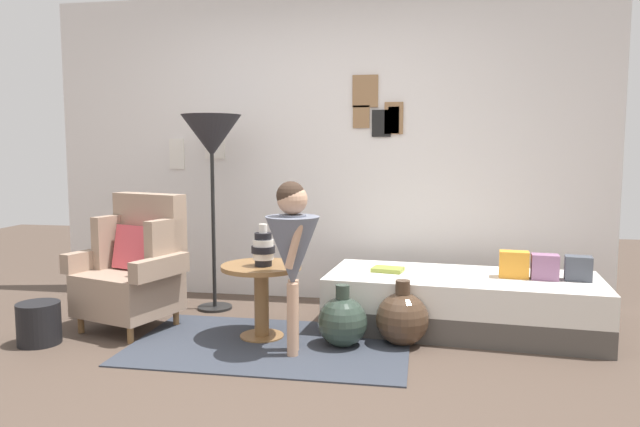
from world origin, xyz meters
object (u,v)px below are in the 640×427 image
object	(u,v)px
book_on_daybed	(388,270)
daybed	(462,303)
person_child	(293,245)
vase_striped	(263,248)
floor_lamp	(212,141)
armchair	(135,268)
side_table	(261,286)
demijohn_near	(342,321)
demijohn_far	(402,318)
magazine_basket	(39,323)

from	to	relation	value
book_on_daybed	daybed	bearing A→B (deg)	-4.44
person_child	vase_striped	bearing A→B (deg)	136.02
floor_lamp	book_on_daybed	bearing A→B (deg)	-7.80
armchair	vase_striped	bearing A→B (deg)	-7.13
side_table	demijohn_near	distance (m)	0.61
vase_striped	demijohn_far	xyz separation A→B (m)	(0.93, 0.05, -0.45)
daybed	demijohn_far	world-z (taller)	demijohn_far
daybed	magazine_basket	distance (m)	2.92
floor_lamp	person_child	bearing A→B (deg)	-47.41
person_child	side_table	bearing A→B (deg)	135.08
daybed	floor_lamp	world-z (taller)	floor_lamp
daybed	floor_lamp	xyz separation A→B (m)	(-1.95, 0.24, 1.16)
demijohn_far	magazine_basket	xyz separation A→B (m)	(-2.39, -0.40, -0.04)
armchair	side_table	distance (m)	0.98
floor_lamp	demijohn_near	bearing A→B (deg)	-32.64
book_on_daybed	demijohn_near	world-z (taller)	book_on_daybed
armchair	demijohn_near	world-z (taller)	armchair
daybed	armchair	bearing A→B (deg)	-171.96
armchair	vase_striped	distance (m)	1.03
person_child	demijohn_far	world-z (taller)	person_child
vase_striped	book_on_daybed	bearing A→B (deg)	31.62
armchair	demijohn_far	xyz separation A→B (m)	(1.94, -0.08, -0.26)
armchair	daybed	size ratio (longest dim) A/B	0.49
book_on_daybed	vase_striped	bearing A→B (deg)	-148.38
magazine_basket	demijohn_far	bearing A→B (deg)	9.45
demijohn_far	floor_lamp	bearing A→B (deg)	157.39
vase_striped	demijohn_near	world-z (taller)	vase_striped
floor_lamp	person_child	distance (m)	1.44
armchair	magazine_basket	size ratio (longest dim) A/B	3.46
daybed	person_child	bearing A→B (deg)	-146.90
book_on_daybed	side_table	bearing A→B (deg)	-150.85
demijohn_near	magazine_basket	size ratio (longest dim) A/B	1.48
daybed	person_child	distance (m)	1.39
armchair	person_child	bearing A→B (deg)	-16.57
daybed	demijohn_near	world-z (taller)	demijohn_near
side_table	demijohn_far	world-z (taller)	side_table
demijohn_far	magazine_basket	world-z (taller)	demijohn_far
demijohn_near	armchair	bearing A→B (deg)	173.63
floor_lamp	book_on_daybed	size ratio (longest dim) A/B	7.13
demijohn_near	person_child	bearing A→B (deg)	-144.97
person_child	demijohn_far	size ratio (longest dim) A/B	2.52
person_child	magazine_basket	world-z (taller)	person_child
floor_lamp	person_child	world-z (taller)	floor_lamp
daybed	book_on_daybed	world-z (taller)	book_on_daybed
armchair	book_on_daybed	size ratio (longest dim) A/B	4.41
magazine_basket	floor_lamp	bearing A→B (deg)	50.71
vase_striped	demijohn_far	size ratio (longest dim) A/B	0.65
daybed	side_table	xyz separation A→B (m)	(-1.37, -0.42, 0.17)
side_table	magazine_basket	size ratio (longest dim) A/B	1.96
book_on_daybed	demijohn_far	xyz separation A→B (m)	(0.13, -0.45, -0.23)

